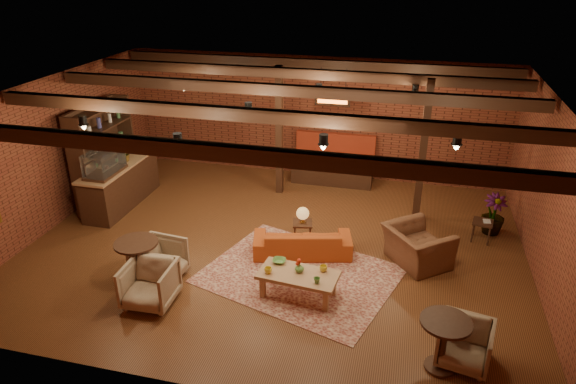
% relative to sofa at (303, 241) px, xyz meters
% --- Properties ---
extents(floor, '(10.00, 10.00, 0.00)m').
position_rel_sofa_xyz_m(floor, '(-0.61, 0.18, -0.29)').
color(floor, '#3D210F').
rests_on(floor, ground).
extents(ceiling, '(10.00, 8.00, 0.02)m').
position_rel_sofa_xyz_m(ceiling, '(-0.61, 0.18, 2.91)').
color(ceiling, black).
rests_on(ceiling, wall_back).
extents(wall_back, '(10.00, 0.02, 3.20)m').
position_rel_sofa_xyz_m(wall_back, '(-0.61, 4.18, 1.31)').
color(wall_back, brown).
rests_on(wall_back, ground).
extents(wall_front, '(10.00, 0.02, 3.20)m').
position_rel_sofa_xyz_m(wall_front, '(-0.61, -3.82, 1.31)').
color(wall_front, brown).
rests_on(wall_front, ground).
extents(wall_left, '(0.02, 8.00, 3.20)m').
position_rel_sofa_xyz_m(wall_left, '(-5.61, 0.18, 1.31)').
color(wall_left, brown).
rests_on(wall_left, ground).
extents(wall_right, '(0.02, 8.00, 3.20)m').
position_rel_sofa_xyz_m(wall_right, '(4.39, 0.18, 1.31)').
color(wall_right, brown).
rests_on(wall_right, ground).
extents(ceiling_beams, '(9.80, 6.40, 0.22)m').
position_rel_sofa_xyz_m(ceiling_beams, '(-0.61, 0.18, 2.79)').
color(ceiling_beams, '#331B11').
rests_on(ceiling_beams, ceiling).
extents(ceiling_pipe, '(9.60, 0.12, 0.12)m').
position_rel_sofa_xyz_m(ceiling_pipe, '(-0.61, 1.78, 2.56)').
color(ceiling_pipe, black).
rests_on(ceiling_pipe, ceiling).
extents(post_left, '(0.16, 0.16, 3.20)m').
position_rel_sofa_xyz_m(post_left, '(-1.21, 2.78, 1.31)').
color(post_left, '#331B11').
rests_on(post_left, ground).
extents(post_right, '(0.16, 0.16, 3.20)m').
position_rel_sofa_xyz_m(post_right, '(2.19, 2.18, 1.31)').
color(post_right, '#331B11').
rests_on(post_right, ground).
extents(service_counter, '(0.80, 2.50, 1.60)m').
position_rel_sofa_xyz_m(service_counter, '(-4.71, 1.18, 0.51)').
color(service_counter, '#331B11').
rests_on(service_counter, ground).
extents(plant_counter, '(0.35, 0.39, 0.30)m').
position_rel_sofa_xyz_m(plant_counter, '(-4.61, 1.38, 0.93)').
color(plant_counter, '#337F33').
rests_on(plant_counter, service_counter).
extents(shelving_hutch, '(0.52, 2.00, 2.40)m').
position_rel_sofa_xyz_m(shelving_hutch, '(-5.11, 1.28, 0.91)').
color(shelving_hutch, '#331B11').
rests_on(shelving_hutch, ground).
extents(banquette, '(2.10, 0.70, 1.00)m').
position_rel_sofa_xyz_m(banquette, '(-0.01, 3.73, 0.21)').
color(banquette, '#9B2E19').
rests_on(banquette, ground).
extents(service_sign, '(0.86, 0.06, 0.30)m').
position_rel_sofa_xyz_m(service_sign, '(-0.01, 3.28, 2.06)').
color(service_sign, orange).
rests_on(service_sign, ceiling).
extents(ceiling_spotlights, '(6.40, 4.40, 0.28)m').
position_rel_sofa_xyz_m(ceiling_spotlights, '(-0.61, 0.18, 2.57)').
color(ceiling_spotlights, black).
rests_on(ceiling_spotlights, ceiling).
extents(rug, '(4.02, 3.49, 0.01)m').
position_rel_sofa_xyz_m(rug, '(0.12, -0.77, -0.28)').
color(rug, maroon).
rests_on(rug, floor).
extents(sofa, '(2.08, 1.21, 0.57)m').
position_rel_sofa_xyz_m(sofa, '(0.00, 0.00, 0.00)').
color(sofa, '#A33F16').
rests_on(sofa, floor).
extents(coffee_table, '(1.44, 0.82, 0.72)m').
position_rel_sofa_xyz_m(coffee_table, '(0.22, -1.40, 0.13)').
color(coffee_table, '#A0704A').
rests_on(coffee_table, floor).
extents(side_table_lamp, '(0.47, 0.47, 0.83)m').
position_rel_sofa_xyz_m(side_table_lamp, '(-0.09, 0.41, 0.35)').
color(side_table_lamp, '#331B11').
rests_on(side_table_lamp, floor).
extents(round_table_left, '(0.79, 0.79, 0.82)m').
position_rel_sofa_xyz_m(round_table_left, '(-2.71, -1.65, 0.27)').
color(round_table_left, '#331B11').
rests_on(round_table_left, floor).
extents(armchair_a, '(0.84, 0.88, 0.83)m').
position_rel_sofa_xyz_m(armchair_a, '(-2.37, -1.49, 0.13)').
color(armchair_a, '#B9A890').
rests_on(armchair_a, floor).
extents(armchair_b, '(0.85, 0.80, 0.85)m').
position_rel_sofa_xyz_m(armchair_b, '(-2.20, -2.21, 0.14)').
color(armchair_b, '#B9A890').
rests_on(armchair_b, floor).
extents(armchair_right, '(1.31, 1.37, 1.01)m').
position_rel_sofa_xyz_m(armchair_right, '(2.23, 0.20, 0.22)').
color(armchair_right, brown).
rests_on(armchair_right, floor).
extents(side_table_book, '(0.47, 0.47, 0.47)m').
position_rel_sofa_xyz_m(side_table_book, '(3.54, 1.43, 0.13)').
color(side_table_book, '#331B11').
rests_on(side_table_book, floor).
extents(round_table_right, '(0.73, 0.73, 0.85)m').
position_rel_sofa_xyz_m(round_table_right, '(2.63, -2.61, 0.29)').
color(round_table_right, '#331B11').
rests_on(round_table_right, floor).
extents(armchair_far, '(0.86, 0.82, 0.76)m').
position_rel_sofa_xyz_m(armchair_far, '(2.96, -2.41, 0.09)').
color(armchair_far, '#B9A890').
rests_on(armchair_far, floor).
extents(plant_tall, '(1.89, 1.89, 2.67)m').
position_rel_sofa_xyz_m(plant_tall, '(3.79, 1.83, 1.05)').
color(plant_tall, '#4C7F4C').
rests_on(plant_tall, floor).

